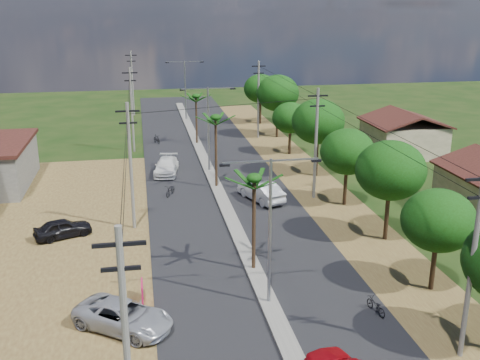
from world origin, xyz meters
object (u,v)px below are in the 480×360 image
at_px(car_parked_dark, 63,229).
at_px(roadside_sign, 142,292).
at_px(car_white_far, 167,167).
at_px(car_parked_silver, 124,317).
at_px(car_silver_mid, 261,191).
at_px(moto_rider_east, 376,306).

height_order(car_parked_dark, roadside_sign, car_parked_dark).
distance_m(car_white_far, car_parked_silver, 26.25).
distance_m(car_white_far, roadside_sign, 23.50).
xyz_separation_m(car_parked_dark, roadside_sign, (5.18, -9.59, -0.12)).
xyz_separation_m(car_silver_mid, car_parked_silver, (-10.56, -17.15, -0.10)).
bearing_deg(car_silver_mid, moto_rider_east, 76.61).
bearing_deg(roadside_sign, moto_rider_east, -16.22).
distance_m(car_parked_dark, moto_rider_east, 21.40).
distance_m(car_silver_mid, moto_rider_east, 18.08).
bearing_deg(car_silver_mid, car_parked_silver, 38.19).
bearing_deg(car_white_far, moto_rider_east, -62.03).
relative_size(car_white_far, moto_rider_east, 3.15).
distance_m(car_parked_silver, moto_rider_east, 12.73).
height_order(car_parked_silver, car_parked_dark, car_parked_silver).
bearing_deg(car_silver_mid, car_parked_dark, -1.89).
relative_size(car_parked_dark, roadside_sign, 2.96).
xyz_separation_m(car_parked_silver, moto_rider_east, (12.70, -0.80, -0.29)).
height_order(car_silver_mid, car_parked_silver, car_silver_mid).
bearing_deg(moto_rider_east, roadside_sign, -27.92).
bearing_deg(car_white_far, car_parked_dark, -110.36).
xyz_separation_m(car_silver_mid, car_white_far, (-7.07, 8.87, -0.08)).
distance_m(car_silver_mid, car_white_far, 11.34).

